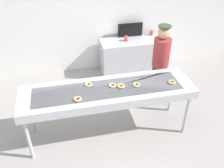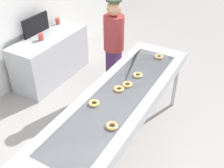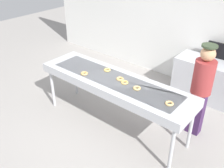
% 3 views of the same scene
% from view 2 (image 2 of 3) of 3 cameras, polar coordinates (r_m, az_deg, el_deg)
% --- Properties ---
extents(ground_plane, '(16.00, 16.00, 0.00)m').
position_cam_2_polar(ground_plane, '(3.88, 1.30, -13.84)').
color(ground_plane, '#9E9993').
extents(fryer_conveyor, '(2.88, 0.80, 0.97)m').
position_cam_2_polar(fryer_conveyor, '(3.27, 1.50, -3.45)').
color(fryer_conveyor, '#B7BABF').
rests_on(fryer_conveyor, ground).
extents(glazed_donut_0, '(0.18, 0.18, 0.03)m').
position_cam_2_polar(glazed_donut_0, '(3.08, -3.84, -4.08)').
color(glazed_donut_0, '#DBB960').
rests_on(glazed_donut_0, fryer_conveyor).
extents(glazed_donut_1, '(0.17, 0.17, 0.03)m').
position_cam_2_polar(glazed_donut_1, '(3.29, 1.46, -1.03)').
color(glazed_donut_1, '#ECB667').
rests_on(glazed_donut_1, fryer_conveyor).
extents(glazed_donut_2, '(0.18, 0.18, 0.03)m').
position_cam_2_polar(glazed_donut_2, '(4.04, 9.87, 5.75)').
color(glazed_donut_2, '#E1B46D').
rests_on(glazed_donut_2, fryer_conveyor).
extents(glazed_donut_3, '(0.18, 0.18, 0.03)m').
position_cam_2_polar(glazed_donut_3, '(3.57, 5.48, 1.90)').
color(glazed_donut_3, '#DBB66E').
rests_on(glazed_donut_3, fryer_conveyor).
extents(glazed_donut_4, '(0.17, 0.17, 0.03)m').
position_cam_2_polar(glazed_donut_4, '(2.79, -0.02, -8.86)').
color(glazed_donut_4, '#E8B263').
rests_on(glazed_donut_4, fryer_conveyor).
extents(glazed_donut_5, '(0.16, 0.16, 0.03)m').
position_cam_2_polar(glazed_donut_5, '(3.38, 3.26, -0.09)').
color(glazed_donut_5, '#E2B65E').
rests_on(glazed_donut_5, fryer_conveyor).
extents(worker_baker, '(0.33, 0.33, 1.67)m').
position_cam_2_polar(worker_baker, '(4.47, 0.39, 8.76)').
color(worker_baker, '#3C204C').
rests_on(worker_baker, ground).
extents(prep_counter, '(1.56, 0.62, 0.86)m').
position_cam_2_polar(prep_counter, '(5.23, -12.72, 5.49)').
color(prep_counter, '#B7BABF').
rests_on(prep_counter, ground).
extents(paper_cup_0, '(0.09, 0.09, 0.12)m').
position_cam_2_polar(paper_cup_0, '(5.53, -11.42, 12.94)').
color(paper_cup_0, '#CC4C3F').
rests_on(paper_cup_0, prep_counter).
extents(paper_cup_1, '(0.09, 0.09, 0.12)m').
position_cam_2_polar(paper_cup_1, '(4.91, -14.80, 9.64)').
color(paper_cup_1, '#CC4C3F').
rests_on(paper_cup_1, prep_counter).
extents(menu_display, '(0.62, 0.04, 0.34)m').
position_cam_2_polar(menu_display, '(5.14, -15.82, 11.95)').
color(menu_display, black).
rests_on(menu_display, prep_counter).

